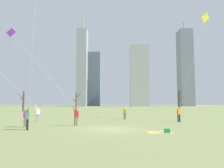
{
  "coord_description": "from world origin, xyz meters",
  "views": [
    {
      "loc": [
        0.6,
        -17.82,
        2.17
      ],
      "look_at": [
        0.0,
        6.0,
        4.23
      ],
      "focal_mm": 34.65,
      "sensor_mm": 36.0,
      "label": 1
    }
  ],
  "objects": [
    {
      "name": "ground_plane",
      "position": [
        0.0,
        0.0,
        0.0
      ],
      "size": [
        400.0,
        400.0,
        0.0
      ],
      "primitive_type": "plane",
      "color": "#848E56"
    },
    {
      "name": "skyline_wide_slab",
      "position": [
        43.68,
        118.83,
        24.19
      ],
      "size": [
        8.08,
        10.15,
        54.0
      ],
      "color": "gray",
      "rests_on": "ground"
    },
    {
      "name": "bystander_far_off_by_trees",
      "position": [
        1.56,
        10.54,
        0.9
      ],
      "size": [
        0.44,
        0.36,
        1.62
      ],
      "color": "#726656",
      "rests_on": "ground"
    },
    {
      "name": "bystander_watching_nearby",
      "position": [
        -7.62,
        1.44,
        0.9
      ],
      "size": [
        0.28,
        0.5,
        1.62
      ],
      "color": "#726656",
      "rests_on": "ground"
    },
    {
      "name": "bare_tree_right_of_center",
      "position": [
        -23.0,
        35.9,
        2.65
      ],
      "size": [
        1.42,
        2.37,
        5.01
      ],
      "color": "#4C3828",
      "rests_on": "ground"
    },
    {
      "name": "picnic_spot",
      "position": [
        3.94,
        -1.9,
        0.09
      ],
      "size": [
        1.94,
        1.58,
        0.31
      ],
      "color": "#D8BF4C",
      "rests_on": "ground"
    },
    {
      "name": "kite_flyer_midfield_left_purple",
      "position": [
        -4.25,
        2.49,
        2.14
      ],
      "size": [
        6.87,
        1.33,
        9.26
      ],
      "color": "#726656",
      "rests_on": "ground"
    },
    {
      "name": "bare_tree_rightmost",
      "position": [
        -9.13,
        33.15,
        2.48
      ],
      "size": [
        2.18,
        2.23,
        4.63
      ],
      "color": "brown",
      "rests_on": "ground"
    },
    {
      "name": "skyline_slender_spire",
      "position": [
        -16.45,
        132.02,
        18.69
      ],
      "size": [
        10.41,
        6.38,
        37.38
      ],
      "color": "slate",
      "rests_on": "ground"
    },
    {
      "name": "skyline_short_annex",
      "position": [
        14.05,
        115.86,
        18.69
      ],
      "size": [
        11.22,
        10.43,
        37.39
      ],
      "color": "#B2B2B7",
      "rests_on": "ground"
    },
    {
      "name": "kite_flyer_far_back_pink",
      "position": [
        -10.23,
        5.53,
        3.02
      ],
      "size": [
        10.13,
        9.53,
        13.74
      ],
      "color": "gray",
      "rests_on": "ground"
    },
    {
      "name": "kite_flyer_midfield_center_yellow",
      "position": [
        8.91,
        8.15,
        4.28
      ],
      "size": [
        6.38,
        5.49,
        14.85
      ],
      "color": "black",
      "rests_on": "ground"
    },
    {
      "name": "distant_kite_high_overhead_teal",
      "position": [
        -17.2,
        34.48,
        23.76
      ],
      "size": [
        2.76,
        7.21,
        27.87
      ],
      "color": "teal",
      "rests_on": "ground"
    },
    {
      "name": "skyline_mid_tower_left",
      "position": [
        -20.99,
        112.01,
        23.66
      ],
      "size": [
        6.05,
        7.23,
        55.57
      ],
      "color": "#9EA3AD",
      "rests_on": "ground"
    },
    {
      "name": "kite_flyer_foreground_right_white",
      "position": [
        -6.01,
        -1.74,
        3.57
      ],
      "size": [
        4.75,
        9.56,
        20.93
      ],
      "color": "black",
      "rests_on": "ground"
    },
    {
      "name": "bare_tree_center",
      "position": [
        15.03,
        32.95,
        2.69
      ],
      "size": [
        1.2,
        2.11,
        5.04
      ],
      "color": "#4C3828",
      "rests_on": "ground"
    }
  ]
}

